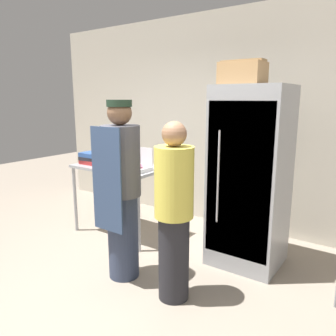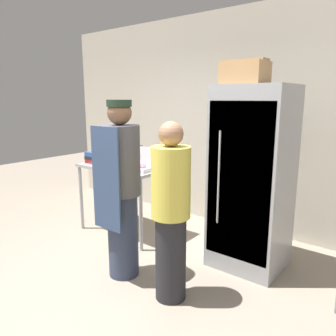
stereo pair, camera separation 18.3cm
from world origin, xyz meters
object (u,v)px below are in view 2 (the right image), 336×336
Objects in this scene: binder_stack at (99,157)px; person_baker at (121,188)px; cardboard_storage_box at (245,73)px; donut_box at (141,167)px; person_customer at (171,212)px; blender_pitcher at (139,157)px; refrigerator at (252,179)px.

person_baker reaches higher than binder_stack.
cardboard_storage_box is at bearing 50.60° from person_baker.
person_customer reaches higher than donut_box.
cardboard_storage_box is (1.38, 0.08, 0.99)m from blender_pitcher.
donut_box is 0.81m from person_baker.
donut_box is at bearing -41.39° from blender_pitcher.
binder_stack is 1.94m from person_customer.
binder_stack is 2.23m from cardboard_storage_box.
cardboard_storage_box reaches higher than blender_pitcher.
blender_pitcher is 1.53m from person_customer.
binder_stack is 0.18× the size of person_baker.
blender_pitcher is at bearing 17.09° from binder_stack.
refrigerator is 6.55× the size of donut_box.
refrigerator reaches higher than binder_stack.
binder_stack is 0.76× the size of cardboard_storage_box.
blender_pitcher is 1.70m from cardboard_storage_box.
cardboard_storage_box is (1.96, 0.26, 1.03)m from binder_stack.
donut_box is 0.68× the size of cardboard_storage_box.
refrigerator reaches higher than donut_box.
cardboard_storage_box is at bearing 3.36° from blender_pitcher.
person_customer is at bearing -36.68° from blender_pitcher.
blender_pitcher is at bearing -176.64° from cardboard_storage_box.
cardboard_storage_box reaches higher than refrigerator.
person_baker is at bearing -56.45° from blender_pitcher.
refrigerator is 1.07m from person_customer.
donut_box is 0.27m from blender_pitcher.
person_baker reaches higher than donut_box.
refrigerator is 4.45× the size of cardboard_storage_box.
cardboard_storage_box is at bearing 7.50° from binder_stack.
binder_stack is 1.36m from person_baker.
cardboard_storage_box is 1.67m from person_baker.
person_customer is at bearing -105.64° from refrigerator.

